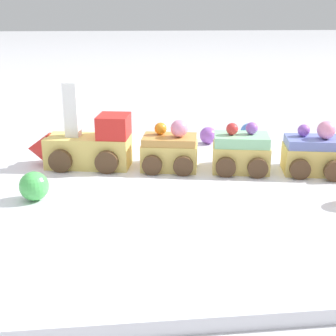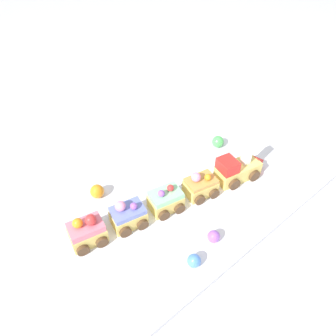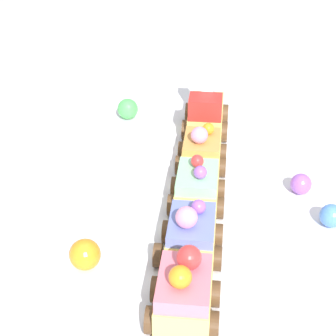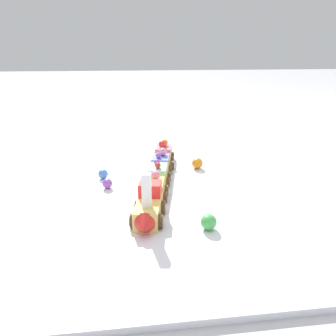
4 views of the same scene
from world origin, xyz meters
name	(u,v)px [view 3 (image 3 of 4)]	position (x,y,z in m)	size (l,w,h in m)	color
ground_plane	(150,196)	(0.00, 0.00, 0.00)	(10.00, 10.00, 0.00)	#B2B2B7
display_board	(150,192)	(0.00, 0.00, 0.01)	(0.81, 0.47, 0.01)	white
cake_train_locomotive	(206,112)	(0.15, -0.09, 0.04)	(0.14, 0.08, 0.11)	#EACC66
cake_car_caramel	(202,152)	(0.04, -0.07, 0.03)	(0.08, 0.07, 0.06)	#EACC66
cake_car_mint	(197,190)	(-0.04, -0.05, 0.03)	(0.08, 0.07, 0.06)	#EACC66
cake_car_blueberry	(191,237)	(-0.13, -0.03, 0.03)	(0.08, 0.07, 0.06)	#EACC66
cake_car_strawberry	(184,295)	(-0.21, -0.02, 0.04)	(0.08, 0.07, 0.07)	#EACC66
gumball_blue	(331,216)	(-0.09, -0.19, 0.02)	(0.03, 0.03, 0.03)	#4C84E0
gumball_orange	(85,254)	(-0.14, 0.07, 0.03)	(0.03, 0.03, 0.03)	orange
gumball_green	(128,109)	(0.19, 0.02, 0.03)	(0.03, 0.03, 0.03)	#4CBC56
gumball_purple	(301,184)	(-0.03, -0.18, 0.02)	(0.02, 0.02, 0.02)	#9956C6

